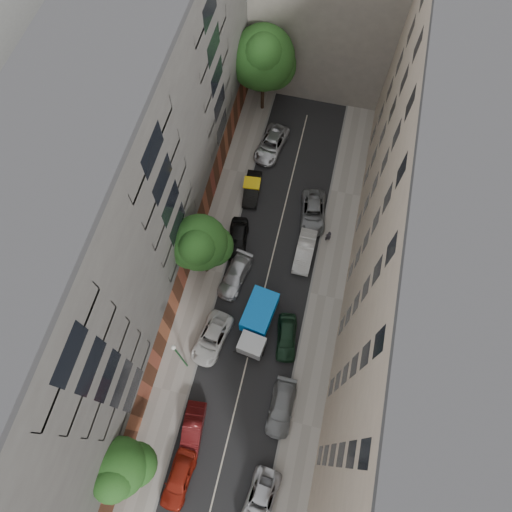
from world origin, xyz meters
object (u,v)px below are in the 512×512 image
(car_left_3, at_px, (235,276))
(tree_mid, at_px, (200,245))
(car_left_4, at_px, (238,239))
(car_left_6, at_px, (271,144))
(tarp_truck, at_px, (257,322))
(car_left_1, at_px, (193,429))
(car_right_2, at_px, (287,337))
(car_left_0, at_px, (179,479))
(tree_far, at_px, (264,60))
(car_left_2, at_px, (212,338))
(car_right_0, at_px, (260,501))
(car_right_3, at_px, (305,251))
(car_right_4, at_px, (313,212))
(lamp_post, at_px, (179,355))
(car_right_1, at_px, (281,408))
(pedestrian, at_px, (328,236))
(car_left_5, at_px, (252,189))
(tree_near, at_px, (119,470))

(car_left_3, relative_size, tree_mid, 0.56)
(car_left_4, relative_size, car_left_6, 0.85)
(tarp_truck, xyz_separation_m, car_left_3, (-2.97, 3.87, -0.73))
(car_left_4, height_order, car_left_6, car_left_4)
(tarp_truck, distance_m, car_left_1, 9.82)
(car_left_4, height_order, car_right_2, car_left_4)
(car_left_0, bearing_deg, tree_far, 96.34)
(car_left_2, height_order, car_right_0, car_left_2)
(car_left_3, bearing_deg, car_right_3, 44.15)
(car_left_4, distance_m, car_right_2, 10.18)
(car_right_4, xyz_separation_m, lamp_post, (-7.55, -16.54, 3.76))
(tree_mid, relative_size, tree_far, 0.84)
(car_right_1, distance_m, car_right_4, 18.07)
(car_right_4, height_order, lamp_post, lamp_post)
(car_left_4, height_order, car_right_3, car_left_4)
(car_left_3, distance_m, pedestrian, 9.38)
(car_right_4, bearing_deg, car_right_3, -98.47)
(car_right_3, xyz_separation_m, pedestrian, (1.83, 1.92, 0.20))
(car_left_2, xyz_separation_m, car_right_0, (6.74, -10.86, -0.03))
(car_left_2, bearing_deg, tree_far, 103.25)
(tarp_truck, bearing_deg, car_right_0, -67.86)
(car_left_3, height_order, car_right_3, car_right_3)
(car_right_3, bearing_deg, tree_mid, -155.05)
(lamp_post, bearing_deg, car_left_6, 85.22)
(car_left_1, distance_m, car_right_2, 10.45)
(car_left_3, bearing_deg, car_left_1, -80.01)
(car_left_0, bearing_deg, tree_mid, 102.12)
(car_left_5, relative_size, car_right_0, 0.87)
(car_left_1, xyz_separation_m, car_left_6, (0.00, 28.00, 0.02))
(car_left_4, xyz_separation_m, lamp_post, (-1.28, -12.14, 3.70))
(car_left_0, bearing_deg, car_left_4, 95.05)
(car_left_0, bearing_deg, lamp_post, 106.45)
(tree_near, relative_size, lamp_post, 0.98)
(car_right_2, bearing_deg, car_right_1, -90.98)
(car_left_5, height_order, lamp_post, lamp_post)
(car_right_1, height_order, tree_near, tree_near)
(car_left_3, height_order, car_left_5, car_left_3)
(tree_far, bearing_deg, car_left_4, -85.19)
(car_left_2, xyz_separation_m, pedestrian, (7.92, 11.67, 0.26))
(car_left_0, distance_m, car_right_2, 13.62)
(car_left_4, bearing_deg, car_right_4, 26.73)
(car_left_5, relative_size, car_right_4, 0.82)
(car_right_0, xyz_separation_m, tree_mid, (-8.90, 16.85, 5.10))
(car_left_4, bearing_deg, car_left_2, -97.30)
(car_left_1, bearing_deg, car_right_4, 69.74)
(tarp_truck, xyz_separation_m, pedestrian, (4.46, 9.59, -0.48))
(car_left_0, distance_m, car_right_4, 25.42)
(tree_far, bearing_deg, car_left_5, -82.68)
(car_left_0, distance_m, car_left_3, 16.80)
(car_right_2, xyz_separation_m, tree_near, (-9.14, -12.51, 4.07))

